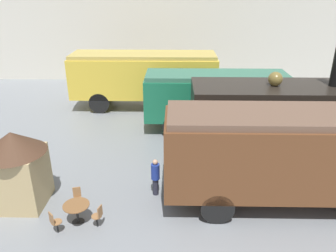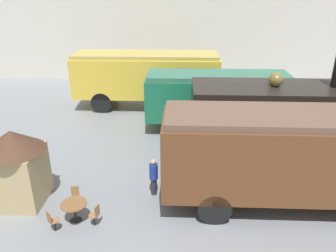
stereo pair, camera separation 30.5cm
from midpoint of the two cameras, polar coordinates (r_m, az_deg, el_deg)
ground_plane at (r=15.49m, az=7.02°, el=-6.98°), size 80.00×80.00×0.00m
backdrop_wall at (r=28.72m, az=4.57°, el=16.70°), size 44.00×0.15×9.00m
passenger_coach_vintage at (r=22.22m, az=-4.59°, el=8.87°), size 9.58×2.81×3.70m
streamlined_locomotive at (r=18.87m, az=9.93°, el=5.15°), size 9.76×2.50×3.31m
steam_locomotive at (r=16.03m, az=18.34°, el=1.68°), size 8.13×2.83×5.85m
passenger_coach_wooden at (r=12.67m, az=20.44°, el=-4.18°), size 9.36×2.66×3.74m
cafe_table_near at (r=12.25m, az=-16.35°, el=-13.59°), size 0.92×0.92×0.74m
cafe_chair_0 at (r=12.98m, az=-16.19°, el=-11.74°), size 0.36×0.38×0.87m
cafe_chair_1 at (r=12.06m, az=-19.90°, el=-15.33°), size 0.40×0.40×0.87m
cafe_chair_2 at (r=11.93m, az=-12.80°, el=-14.86°), size 0.39×0.37×0.87m
visitor_person at (r=13.07m, az=-2.88°, el=-8.67°), size 0.34×0.34×1.58m
ticket_kiosk at (r=13.43m, az=-25.46°, el=-6.16°), size 2.34×2.34×3.00m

